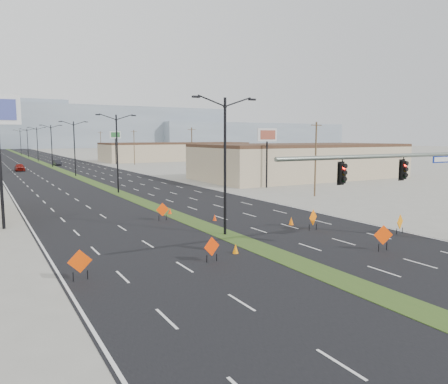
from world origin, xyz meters
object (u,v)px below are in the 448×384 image
streetlight_0 (225,162)px  streetlight_5 (28,142)px  streetlight_6 (21,141)px  construction_sign_4 (383,236)px  cone_0 (236,249)px  cone_2 (291,221)px  streetlight_3 (52,144)px  streetlight_4 (37,143)px  cone_3 (170,211)px  cone_1 (215,218)px  streetlight_1 (117,151)px  construction_sign_2 (162,210)px  car_mid (57,163)px  construction_sign_3 (313,218)px  construction_sign_0 (80,262)px  car_left (20,167)px  construction_sign_1 (212,247)px  construction_sign_5 (400,223)px  streetlight_2 (74,147)px  pole_sign_east_near (267,140)px  pole_sign_east_far (115,137)px  signal_mast (423,176)px

streetlight_0 → streetlight_5: 140.00m
streetlight_6 → construction_sign_4: 177.17m
cone_0 → cone_2: (8.54, 5.34, 0.02)m
streetlight_3 → streetlight_4: (0.00, 28.00, 0.00)m
cone_2 → cone_3: size_ratio=1.08×
streetlight_6 → cone_0: (-2.04, -172.92, -5.10)m
cone_1 → cone_2: cone_2 is taller
cone_0 → streetlight_1: bearing=86.5°
construction_sign_2 → streetlight_1: bearing=83.9°
car_mid → construction_sign_3: bearing=-89.8°
streetlight_5 → construction_sign_3: streetlight_5 is taller
streetlight_6 → construction_sign_0: 173.92m
cone_2 → cone_3: cone_2 is taller
car_left → construction_sign_1: bearing=-87.4°
car_left → construction_sign_5: bearing=-76.5°
construction_sign_0 → construction_sign_2: (9.50, 12.91, -0.03)m
construction_sign_0 → cone_2: construction_sign_0 is taller
streetlight_5 → car_mid: bearing=-87.7°
streetlight_3 → cone_2: (6.50, -83.59, -5.08)m
streetlight_6 → construction_sign_4: streetlight_6 is taller
construction_sign_5 → construction_sign_3: bearing=120.7°
construction_sign_3 → cone_3: bearing=95.6°
streetlight_3 → construction_sign_2: bearing=-91.5°
streetlight_2 → pole_sign_east_near: size_ratio=1.19×
streetlight_0 → cone_0: size_ratio=15.91×
construction_sign_0 → construction_sign_3: construction_sign_3 is taller
streetlight_2 → cone_0: 61.17m
streetlight_2 → cone_0: streetlight_2 is taller
streetlight_0 → car_mid: (2.00, 90.08, -4.71)m
cone_3 → cone_2: bearing=-54.9°
streetlight_1 → construction_sign_4: 37.81m
car_mid → construction_sign_0: size_ratio=2.66×
pole_sign_east_far → construction_sign_4: bearing=-80.4°
construction_sign_1 → cone_0: bearing=11.0°
streetlight_0 → car_left: 74.93m
car_left → construction_sign_0: 79.93m
construction_sign_0 → cone_0: construction_sign_0 is taller
cone_0 → cone_3: (1.80, 14.95, -0.00)m
construction_sign_1 → construction_sign_2: bearing=69.0°
streetlight_0 → construction_sign_3: 8.27m
signal_mast → pole_sign_east_far: 97.25m
streetlight_3 → cone_2: streetlight_3 is taller
streetlight_2 → cone_3: streetlight_2 is taller
construction_sign_2 → construction_sign_1: bearing=-99.9°
streetlight_6 → construction_sign_1: bearing=-91.4°
streetlight_1 → streetlight_6: bearing=90.0°
streetlight_4 → construction_sign_2: bearing=-91.1°
construction_sign_0 → car_mid: bearing=83.9°
streetlight_1 → construction_sign_4: bearing=-80.2°
streetlight_5 → construction_sign_1: (-4.19, -145.82, -4.55)m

